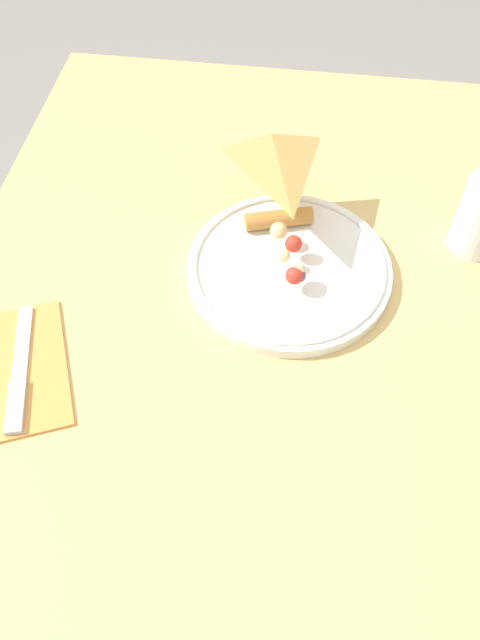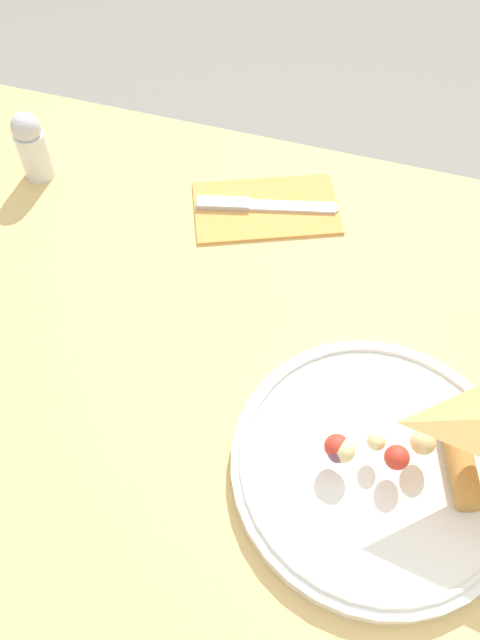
{
  "view_description": "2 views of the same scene",
  "coord_description": "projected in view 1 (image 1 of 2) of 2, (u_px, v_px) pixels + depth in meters",
  "views": [
    {
      "loc": [
        -0.38,
        -0.05,
        1.39
      ],
      "look_at": [
        0.02,
        0.0,
        0.81
      ],
      "focal_mm": 35.0,
      "sensor_mm": 36.0,
      "label": 1
    },
    {
      "loc": [
        0.09,
        -0.3,
        1.32
      ],
      "look_at": [
        -0.02,
        0.07,
        0.78
      ],
      "focal_mm": 35.0,
      "sensor_mm": 36.0,
      "label": 2
    }
  ],
  "objects": [
    {
      "name": "dining_table",
      "position": [
        240.0,
        406.0,
        0.83
      ],
      "size": [
        1.22,
        0.78,
        0.76
      ],
      "color": "#DBB770",
      "rests_on": "ground_plane"
    },
    {
      "name": "ground_plane",
      "position": [
        240.0,
        546.0,
        1.36
      ],
      "size": [
        6.0,
        6.0,
        0.0
      ],
      "primitive_type": "plane",
      "color": "gray"
    },
    {
      "name": "plate_pizza",
      "position": [
        289.0,
        265.0,
        0.81
      ],
      "size": [
        0.27,
        0.27,
        0.05
      ],
      "color": "white",
      "rests_on": "dining_table"
    },
    {
      "name": "napkin_folded",
      "position": [
        21.0,
        369.0,
        0.73
      ],
      "size": [
        0.21,
        0.17,
        0.0
      ],
      "rotation": [
        0.0,
        0.0,
        0.4
      ],
      "color": "#E59E4C",
      "rests_on": "dining_table"
    },
    {
      "name": "butter_knife",
      "position": [
        19.0,
        373.0,
        0.73
      ],
      "size": [
        0.18,
        0.06,
        0.01
      ],
      "rotation": [
        0.0,
        0.0,
        0.25
      ],
      "color": "#B2B2B7",
      "rests_on": "napkin_folded"
    }
  ]
}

